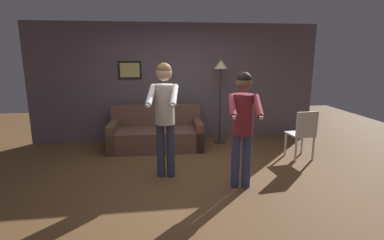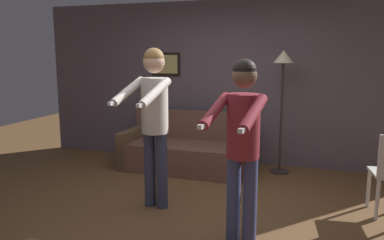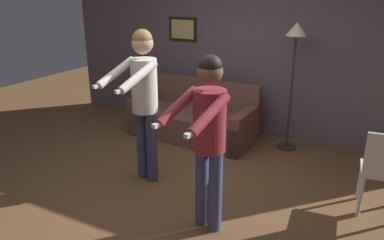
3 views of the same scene
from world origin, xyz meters
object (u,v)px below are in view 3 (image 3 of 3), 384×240
Objects in this scene: person_standing_left at (143,91)px; dining_chair_distant at (384,169)px; couch at (194,120)px; person_standing_right at (208,129)px; torchiere_lamp at (295,48)px.

dining_chair_distant is (2.56, 0.46, -0.59)m from person_standing_left.
couch is 1.13× the size of person_standing_right.
person_standing_left is at bearing -126.23° from torchiere_lamp.
couch is 1.06× the size of person_standing_left.
person_standing_left is at bearing -169.87° from dining_chair_distant.
couch is 1.73m from person_standing_left.
torchiere_lamp is 2.04m from dining_chair_distant.
person_standing_left is (-1.29, -1.76, -0.35)m from torchiere_lamp.
person_standing_right reaches higher than dining_chair_distant.
person_standing_right reaches higher than couch.
person_standing_left reaches higher than couch.
person_standing_right is 1.83× the size of dining_chair_distant.
torchiere_lamp is (1.41, 0.25, 1.19)m from couch.
person_standing_right is (-0.21, -2.30, -0.43)m from torchiere_lamp.
couch is 1.86m from torchiere_lamp.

